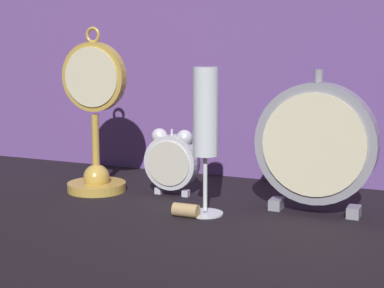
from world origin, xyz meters
The scene contains 7 objects.
ground_plane centered at (0.00, 0.00, 0.00)m, with size 4.00×4.00×0.00m, color black.
fabric_backdrop_drape centered at (0.00, 0.33, 0.28)m, with size 1.68×0.01×0.55m, color #6B478E.
pocket_watch_on_stand centered at (-0.21, 0.10, 0.12)m, with size 0.13×0.11×0.30m.
alarm_clock_twin_bell centered at (-0.06, 0.13, 0.07)m, with size 0.10×0.03×0.12m.
mantel_clock_silver centered at (0.21, 0.11, 0.12)m, with size 0.20×0.04×0.24m.
champagne_flute centered at (0.04, 0.04, 0.15)m, with size 0.06×0.06×0.24m.
wine_cork centered at (0.02, 0.01, 0.01)m, with size 0.02×0.02×0.04m, color tan.
Camera 1 is at (0.42, -0.91, 0.29)m, focal length 60.00 mm.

